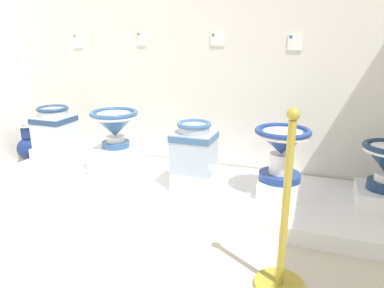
{
  "coord_description": "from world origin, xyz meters",
  "views": [
    {
      "loc": [
        3.08,
        -0.52,
        1.29
      ],
      "look_at": [
        2.14,
        2.1,
        0.46
      ],
      "focal_mm": 33.19,
      "sensor_mm": 36.0,
      "label": 1
    }
  ],
  "objects_px": {
    "plinth_block_rightmost": "(117,160)",
    "antique_toilet_slender_white": "(194,146)",
    "antique_toilet_tall_cobalt": "(54,126)",
    "antique_toilet_rightmost": "(115,124)",
    "info_placard_first": "(78,40)",
    "plinth_block_pale_glazed": "(279,187)",
    "antique_toilet_pale_glazed": "(282,145)",
    "info_placard_fourth": "(295,42)",
    "stanchion_post_near_right": "(283,242)",
    "plinth_block_tall_cobalt": "(58,154)",
    "info_placard_second": "(142,38)",
    "plinth_block_leftmost": "(381,197)",
    "info_placard_third": "(218,39)",
    "decorative_vase_spare": "(28,147)",
    "plinth_block_slender_white": "(194,179)"
  },
  "relations": [
    {
      "from": "antique_toilet_slender_white",
      "to": "antique_toilet_pale_glazed",
      "type": "bearing_deg",
      "value": 7.37
    },
    {
      "from": "antique_toilet_slender_white",
      "to": "info_placard_fourth",
      "type": "distance_m",
      "value": 1.2
    },
    {
      "from": "plinth_block_rightmost",
      "to": "antique_toilet_slender_white",
      "type": "height_order",
      "value": "antique_toilet_slender_white"
    },
    {
      "from": "info_placard_fourth",
      "to": "plinth_block_pale_glazed",
      "type": "bearing_deg",
      "value": -90.04
    },
    {
      "from": "decorative_vase_spare",
      "to": "plinth_block_slender_white",
      "type": "bearing_deg",
      "value": -8.05
    },
    {
      "from": "plinth_block_leftmost",
      "to": "info_placard_second",
      "type": "distance_m",
      "value": 2.44
    },
    {
      "from": "plinth_block_slender_white",
      "to": "antique_toilet_pale_glazed",
      "type": "bearing_deg",
      "value": 7.37
    },
    {
      "from": "antique_toilet_rightmost",
      "to": "plinth_block_leftmost",
      "type": "height_order",
      "value": "antique_toilet_rightmost"
    },
    {
      "from": "antique_toilet_tall_cobalt",
      "to": "decorative_vase_spare",
      "type": "bearing_deg",
      "value": 164.25
    },
    {
      "from": "antique_toilet_tall_cobalt",
      "to": "info_placard_first",
      "type": "relative_size",
      "value": 2.72
    },
    {
      "from": "antique_toilet_rightmost",
      "to": "info_placard_fourth",
      "type": "bearing_deg",
      "value": 21.0
    },
    {
      "from": "info_placard_second",
      "to": "info_placard_third",
      "type": "height_order",
      "value": "info_placard_second"
    },
    {
      "from": "plinth_block_tall_cobalt",
      "to": "plinth_block_pale_glazed",
      "type": "relative_size",
      "value": 1.06
    },
    {
      "from": "antique_toilet_rightmost",
      "to": "info_placard_third",
      "type": "height_order",
      "value": "info_placard_third"
    },
    {
      "from": "antique_toilet_tall_cobalt",
      "to": "info_placard_second",
      "type": "bearing_deg",
      "value": 31.43
    },
    {
      "from": "plinth_block_rightmost",
      "to": "stanchion_post_near_right",
      "type": "xyz_separation_m",
      "value": [
        1.54,
        -0.9,
        0.03
      ]
    },
    {
      "from": "plinth_block_slender_white",
      "to": "info_placard_first",
      "type": "height_order",
      "value": "info_placard_first"
    },
    {
      "from": "plinth_block_tall_cobalt",
      "to": "info_placard_first",
      "type": "height_order",
      "value": "info_placard_first"
    },
    {
      "from": "info_placard_first",
      "to": "antique_toilet_tall_cobalt",
      "type": "bearing_deg",
      "value": -92.32
    },
    {
      "from": "plinth_block_tall_cobalt",
      "to": "plinth_block_pale_glazed",
      "type": "height_order",
      "value": "plinth_block_tall_cobalt"
    },
    {
      "from": "plinth_block_tall_cobalt",
      "to": "info_placard_third",
      "type": "height_order",
      "value": "info_placard_third"
    },
    {
      "from": "antique_toilet_rightmost",
      "to": "plinth_block_pale_glazed",
      "type": "distance_m",
      "value": 1.47
    },
    {
      "from": "plinth_block_slender_white",
      "to": "info_placard_first",
      "type": "relative_size",
      "value": 2.29
    },
    {
      "from": "plinth_block_rightmost",
      "to": "plinth_block_tall_cobalt",
      "type": "bearing_deg",
      "value": 172.92
    },
    {
      "from": "antique_toilet_tall_cobalt",
      "to": "plinth_block_rightmost",
      "type": "xyz_separation_m",
      "value": [
        0.73,
        -0.09,
        -0.23
      ]
    },
    {
      "from": "plinth_block_tall_cobalt",
      "to": "info_placard_second",
      "type": "relative_size",
      "value": 2.87
    },
    {
      "from": "antique_toilet_tall_cobalt",
      "to": "stanchion_post_near_right",
      "type": "height_order",
      "value": "stanchion_post_near_right"
    },
    {
      "from": "info_placard_first",
      "to": "info_placard_fourth",
      "type": "relative_size",
      "value": 1.09
    },
    {
      "from": "plinth_block_tall_cobalt",
      "to": "antique_toilet_pale_glazed",
      "type": "relative_size",
      "value": 0.87
    },
    {
      "from": "antique_toilet_slender_white",
      "to": "info_placard_second",
      "type": "distance_m",
      "value": 1.25
    },
    {
      "from": "plinth_block_leftmost",
      "to": "antique_toilet_tall_cobalt",
      "type": "bearing_deg",
      "value": -179.72
    },
    {
      "from": "plinth_block_leftmost",
      "to": "info_placard_third",
      "type": "xyz_separation_m",
      "value": [
        -1.39,
        0.44,
        1.1
      ]
    },
    {
      "from": "antique_toilet_rightmost",
      "to": "info_placard_first",
      "type": "height_order",
      "value": "info_placard_first"
    },
    {
      "from": "plinth_block_slender_white",
      "to": "plinth_block_tall_cobalt",
      "type": "bearing_deg",
      "value": 174.66
    },
    {
      "from": "info_placard_first",
      "to": "stanchion_post_near_right",
      "type": "height_order",
      "value": "info_placard_first"
    },
    {
      "from": "plinth_block_pale_glazed",
      "to": "info_placard_second",
      "type": "relative_size",
      "value": 2.71
    },
    {
      "from": "info_placard_second",
      "to": "info_placard_fourth",
      "type": "relative_size",
      "value": 0.96
    },
    {
      "from": "info_placard_fourth",
      "to": "plinth_block_rightmost",
      "type": "bearing_deg",
      "value": -159.0
    },
    {
      "from": "antique_toilet_pale_glazed",
      "to": "plinth_block_tall_cobalt",
      "type": "bearing_deg",
      "value": 178.63
    },
    {
      "from": "plinth_block_pale_glazed",
      "to": "info_placard_second",
      "type": "xyz_separation_m",
      "value": [
        -1.41,
        0.5,
        1.11
      ]
    },
    {
      "from": "antique_toilet_slender_white",
      "to": "info_placard_fourth",
      "type": "height_order",
      "value": "info_placard_fourth"
    },
    {
      "from": "antique_toilet_tall_cobalt",
      "to": "antique_toilet_rightmost",
      "type": "xyz_separation_m",
      "value": [
        0.73,
        -0.09,
        0.1
      ]
    },
    {
      "from": "plinth_block_slender_white",
      "to": "plinth_block_leftmost",
      "type": "bearing_deg",
      "value": 6.22
    },
    {
      "from": "plinth_block_rightmost",
      "to": "info_placard_second",
      "type": "height_order",
      "value": "info_placard_second"
    },
    {
      "from": "plinth_block_slender_white",
      "to": "plinth_block_leftmost",
      "type": "relative_size",
      "value": 0.91
    },
    {
      "from": "info_placard_second",
      "to": "stanchion_post_near_right",
      "type": "xyz_separation_m",
      "value": [
        1.53,
        -1.45,
        -1.01
      ]
    },
    {
      "from": "antique_toilet_pale_glazed",
      "to": "plinth_block_pale_glazed",
      "type": "bearing_deg",
      "value": -90.0
    },
    {
      "from": "plinth_block_leftmost",
      "to": "decorative_vase_spare",
      "type": "relative_size",
      "value": 0.87
    },
    {
      "from": "plinth_block_pale_glazed",
      "to": "antique_toilet_pale_glazed",
      "type": "relative_size",
      "value": 0.83
    },
    {
      "from": "antique_toilet_slender_white",
      "to": "info_placard_second",
      "type": "relative_size",
      "value": 3.18
    }
  ]
}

